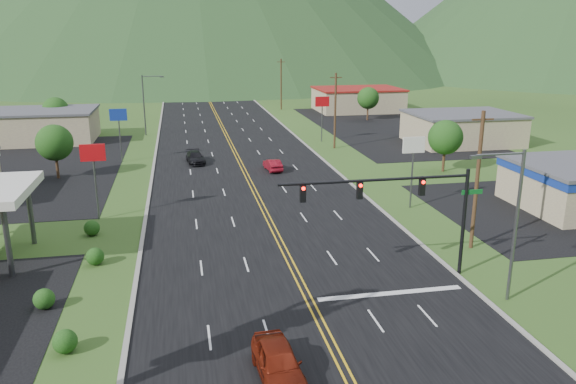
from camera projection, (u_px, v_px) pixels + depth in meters
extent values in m
cylinder|color=black|center=(463.00, 222.00, 35.68)|extent=(0.24, 0.24, 7.00)
cylinder|color=black|center=(376.00, 180.00, 33.72)|extent=(12.00, 0.18, 0.18)
cube|color=#0C591E|center=(472.00, 192.00, 35.20)|extent=(1.40, 0.06, 0.30)
cube|color=black|center=(422.00, 187.00, 34.44)|extent=(0.35, 0.28, 1.05)
sphere|color=#FF0C05|center=(424.00, 182.00, 34.17)|extent=(0.22, 0.22, 0.22)
cube|color=black|center=(360.00, 190.00, 33.70)|extent=(0.35, 0.28, 1.05)
sphere|color=#FF0C05|center=(361.00, 186.00, 33.43)|extent=(0.22, 0.22, 0.22)
cube|color=black|center=(303.00, 194.00, 33.06)|extent=(0.35, 0.28, 1.05)
sphere|color=#FF0C05|center=(304.00, 189.00, 32.79)|extent=(0.22, 0.22, 0.22)
cylinder|color=#59595E|center=(516.00, 227.00, 31.81)|extent=(0.20, 0.20, 9.00)
cylinder|color=#59595E|center=(500.00, 154.00, 30.36)|extent=(2.88, 0.12, 0.12)
cube|color=#59595E|center=(476.00, 157.00, 30.12)|extent=(0.60, 0.25, 0.18)
cylinder|color=#59595E|center=(144.00, 106.00, 84.10)|extent=(0.20, 0.20, 9.00)
cylinder|color=#59595E|center=(152.00, 76.00, 83.18)|extent=(2.88, 0.12, 0.12)
cube|color=#59595E|center=(162.00, 77.00, 83.47)|extent=(0.60, 0.25, 0.18)
cylinder|color=#59595E|center=(7.00, 240.00, 35.42)|extent=(0.36, 0.36, 5.00)
cylinder|color=#59595E|center=(30.00, 211.00, 41.09)|extent=(0.36, 0.36, 5.00)
cube|color=tan|center=(29.00, 127.00, 79.93)|extent=(18.00, 11.00, 4.20)
cube|color=#4C4C51|center=(27.00, 111.00, 79.31)|extent=(18.40, 11.40, 0.30)
cube|color=tan|center=(462.00, 129.00, 78.73)|extent=(14.00, 11.00, 4.00)
cube|color=#4C4C51|center=(463.00, 114.00, 78.14)|extent=(14.40, 11.40, 0.30)
cube|color=tan|center=(358.00, 100.00, 110.99)|extent=(16.00, 12.00, 4.20)
cube|color=maroon|center=(358.00, 89.00, 110.37)|extent=(16.40, 12.40, 0.30)
cylinder|color=#59595E|center=(96.00, 190.00, 46.54)|extent=(0.16, 0.16, 5.00)
cube|color=#B70A10|center=(93.00, 153.00, 45.66)|extent=(2.00, 0.18, 1.40)
cylinder|color=#59595E|center=(120.00, 141.00, 67.30)|extent=(0.16, 0.16, 5.00)
cube|color=navy|center=(118.00, 115.00, 66.41)|extent=(2.00, 0.18, 1.40)
cylinder|color=#59595E|center=(412.00, 181.00, 49.62)|extent=(0.16, 0.16, 5.00)
cube|color=white|center=(414.00, 145.00, 48.74)|extent=(2.00, 0.18, 1.40)
cylinder|color=#59595E|center=(322.00, 124.00, 79.81)|extent=(0.16, 0.16, 5.00)
cube|color=#B70A10|center=(322.00, 102.00, 78.93)|extent=(2.00, 0.18, 1.40)
cylinder|color=#382314|center=(57.00, 165.00, 59.86)|extent=(0.30, 0.30, 3.00)
sphere|color=#194112|center=(54.00, 143.00, 59.20)|extent=(3.84, 3.84, 3.84)
cylinder|color=#382314|center=(57.00, 126.00, 84.42)|extent=(0.30, 0.30, 3.00)
sphere|color=#194112|center=(56.00, 110.00, 83.76)|extent=(3.84, 3.84, 3.84)
cylinder|color=#382314|center=(444.00, 158.00, 62.88)|extent=(0.30, 0.30, 3.00)
sphere|color=#194112|center=(445.00, 137.00, 62.21)|extent=(3.84, 3.84, 3.84)
cylinder|color=#382314|center=(368.00, 112.00, 99.46)|extent=(0.30, 0.30, 3.00)
sphere|color=#194112|center=(368.00, 98.00, 98.80)|extent=(3.84, 3.84, 3.84)
cylinder|color=#382314|center=(477.00, 181.00, 39.59)|extent=(0.28, 0.28, 10.00)
cube|color=#382314|center=(483.00, 119.00, 38.38)|extent=(1.60, 0.12, 0.12)
cylinder|color=#382314|center=(335.00, 111.00, 74.50)|extent=(0.28, 0.28, 10.00)
cube|color=#382314|center=(336.00, 78.00, 73.29)|extent=(1.60, 0.12, 0.12)
cylinder|color=#382314|center=(281.00, 84.00, 112.24)|extent=(0.28, 0.28, 10.00)
cube|color=#382314|center=(281.00, 62.00, 111.03)|extent=(1.60, 0.12, 0.12)
cylinder|color=#382314|center=(254.00, 71.00, 149.98)|extent=(0.28, 0.28, 10.00)
cube|color=#382314|center=(254.00, 54.00, 148.77)|extent=(1.60, 0.12, 0.12)
imported|color=maroon|center=(278.00, 363.00, 25.26)|extent=(2.18, 4.83, 1.61)
imported|color=black|center=(195.00, 158.00, 66.91)|extent=(2.40, 4.81, 1.34)
imported|color=maroon|center=(273.00, 165.00, 63.41)|extent=(1.76, 4.06, 1.30)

